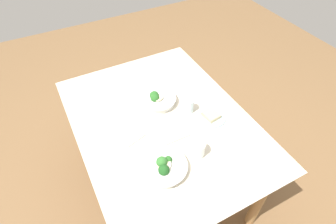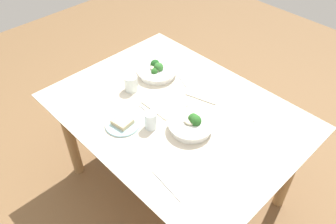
% 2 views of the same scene
% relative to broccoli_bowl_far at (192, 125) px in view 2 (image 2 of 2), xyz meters
% --- Properties ---
extents(ground_plane, '(6.00, 6.00, 0.00)m').
position_rel_broccoli_bowl_far_xyz_m(ground_plane, '(0.16, -0.05, -0.77)').
color(ground_plane, brown).
extents(dining_table, '(1.42, 1.06, 0.74)m').
position_rel_broccoli_bowl_far_xyz_m(dining_table, '(0.16, -0.05, -0.14)').
color(dining_table, beige).
rests_on(dining_table, ground_plane).
extents(broccoli_bowl_far, '(0.25, 0.25, 0.10)m').
position_rel_broccoli_bowl_far_xyz_m(broccoli_bowl_far, '(0.00, 0.00, 0.00)').
color(broccoli_bowl_far, white).
rests_on(broccoli_bowl_far, dining_table).
extents(broccoli_bowl_near, '(0.26, 0.26, 0.09)m').
position_rel_broccoli_bowl_far_xyz_m(broccoli_bowl_near, '(0.50, -0.20, -0.00)').
color(broccoli_bowl_near, white).
rests_on(broccoli_bowl_near, dining_table).
extents(bread_side_plate, '(0.19, 0.19, 0.04)m').
position_rel_broccoli_bowl_far_xyz_m(bread_side_plate, '(0.29, 0.25, -0.02)').
color(bread_side_plate, '#99C6D1').
rests_on(bread_side_plate, dining_table).
extents(water_glass_center, '(0.08, 0.08, 0.10)m').
position_rel_broccoli_bowl_far_xyz_m(water_glass_center, '(0.49, 0.01, 0.02)').
color(water_glass_center, silver).
rests_on(water_glass_center, dining_table).
extents(water_glass_side, '(0.07, 0.07, 0.10)m').
position_rel_broccoli_bowl_far_xyz_m(water_glass_side, '(0.16, 0.15, 0.02)').
color(water_glass_side, silver).
rests_on(water_glass_side, dining_table).
extents(fork_by_far_bowl, '(0.10, 0.01, 0.00)m').
position_rel_broccoli_bowl_far_xyz_m(fork_by_far_bowl, '(0.29, 0.08, -0.03)').
color(fork_by_far_bowl, '#B7B7BC').
rests_on(fork_by_far_bowl, dining_table).
extents(fork_by_near_bowl, '(0.10, 0.04, 0.00)m').
position_rel_broccoli_bowl_far_xyz_m(fork_by_near_bowl, '(0.31, -0.26, -0.03)').
color(fork_by_near_bowl, '#B7B7BC').
rests_on(fork_by_near_bowl, dining_table).
extents(table_knife_left, '(0.09, 0.19, 0.00)m').
position_rel_broccoli_bowl_far_xyz_m(table_knife_left, '(-0.16, -0.39, -0.03)').
color(table_knife_left, '#B7B7BC').
rests_on(table_knife_left, dining_table).
extents(table_knife_right, '(0.22, 0.03, 0.00)m').
position_rel_broccoli_bowl_far_xyz_m(table_knife_right, '(-0.17, 0.35, -0.03)').
color(table_knife_right, '#B7B7BC').
rests_on(table_knife_right, dining_table).
extents(napkin_folded_upper, '(0.23, 0.18, 0.01)m').
position_rel_broccoli_bowl_far_xyz_m(napkin_folded_upper, '(0.15, -0.28, -0.03)').
color(napkin_folded_upper, '#B1A997').
rests_on(napkin_folded_upper, dining_table).
extents(napkin_folded_lower, '(0.21, 0.18, 0.01)m').
position_rel_broccoli_bowl_far_xyz_m(napkin_folded_lower, '(0.25, -0.04, -0.03)').
color(napkin_folded_lower, '#B1A997').
rests_on(napkin_folded_lower, dining_table).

